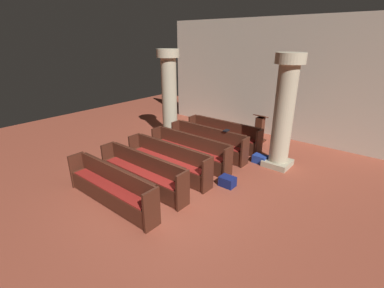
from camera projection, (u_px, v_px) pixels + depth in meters
ground_plane at (168, 194)px, 6.97m from camera, size 19.20×19.20×0.00m
back_wall at (274, 79)px, 10.54m from camera, size 10.00×0.16×4.50m
pew_row_0 at (223, 133)px, 9.89m from camera, size 2.93×0.46×0.92m
pew_row_1 at (208, 141)px, 9.19m from camera, size 2.93×0.46×0.92m
pew_row_2 at (189, 149)px, 8.49m from camera, size 2.93×0.47×0.92m
pew_row_3 at (168, 159)px, 7.79m from camera, size 2.93×0.46×0.92m
pew_row_4 at (142, 171)px, 7.09m from camera, size 2.93×0.46×0.92m
pew_row_5 at (111, 186)px, 6.38m from camera, size 2.93×0.46×0.92m
pillar_aisle_side at (284, 111)px, 7.88m from camera, size 0.83×0.83×3.39m
pillar_far_side at (169, 94)px, 10.35m from camera, size 0.83×0.83×3.39m
lectern at (259, 130)px, 10.37m from camera, size 0.48×0.45×1.08m
hymn_book at (226, 130)px, 8.81m from camera, size 0.13×0.21×0.04m
kneeler_box_navy at (227, 181)px, 7.29m from camera, size 0.41×0.31×0.27m
kneeler_box_blue at (260, 159)px, 8.67m from camera, size 0.44×0.31×0.26m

